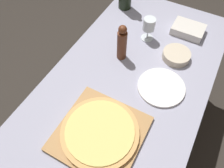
{
  "coord_description": "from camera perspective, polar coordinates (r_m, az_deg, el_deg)",
  "views": [
    {
      "loc": [
        0.25,
        -0.58,
        1.68
      ],
      "look_at": [
        -0.05,
        -0.04,
        0.8
      ],
      "focal_mm": 35.0,
      "sensor_mm": 36.0,
      "label": 1
    }
  ],
  "objects": [
    {
      "name": "dinner_plate",
      "position": [
        1.16,
        12.73,
        -0.77
      ],
      "size": [
        0.25,
        0.25,
        0.01
      ],
      "color": "white",
      "rests_on": "dining_table"
    },
    {
      "name": "ground_plane",
      "position": [
        1.8,
        1.88,
        -14.65
      ],
      "size": [
        12.0,
        12.0,
        0.0
      ],
      "primitive_type": "plane",
      "color": "#2D2823"
    },
    {
      "name": "cutting_board",
      "position": [
        1.01,
        -3.13,
        -12.74
      ],
      "size": [
        0.37,
        0.37,
        0.02
      ],
      "color": "#A87A47",
      "rests_on": "dining_table"
    },
    {
      "name": "dining_table",
      "position": [
        1.21,
        2.72,
        -3.68
      ],
      "size": [
        0.81,
        1.68,
        0.74
      ],
      "color": "#9393A8",
      "rests_on": "ground_plane"
    },
    {
      "name": "pepper_mill",
      "position": [
        1.2,
        2.62,
        10.59
      ],
      "size": [
        0.05,
        0.05,
        0.22
      ],
      "color": "#5B2D19",
      "rests_on": "dining_table"
    },
    {
      "name": "wine_glass",
      "position": [
        1.33,
        9.64,
        14.88
      ],
      "size": [
        0.07,
        0.07,
        0.14
      ],
      "color": "silver",
      "rests_on": "dining_table"
    },
    {
      "name": "food_container",
      "position": [
        1.48,
        19.27,
        13.29
      ],
      "size": [
        0.19,
        0.14,
        0.05
      ],
      "color": "beige",
      "rests_on": "dining_table"
    },
    {
      "name": "small_bowl",
      "position": [
        1.3,
        16.45,
        7.21
      ],
      "size": [
        0.16,
        0.16,
        0.04
      ],
      "color": "beige",
      "rests_on": "dining_table"
    },
    {
      "name": "pizza",
      "position": [
        0.99,
        -3.18,
        -12.29
      ],
      "size": [
        0.35,
        0.35,
        0.02
      ],
      "color": "tan",
      "rests_on": "cutting_board"
    }
  ]
}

